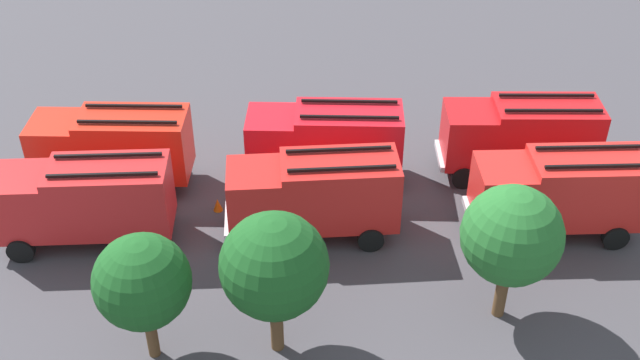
# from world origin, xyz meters

# --- Properties ---
(ground_plane) EXTENTS (56.00, 56.00, 0.00)m
(ground_plane) POSITION_xyz_m (0.00, 0.00, 0.00)
(ground_plane) COLOR #423F44
(fire_truck_0) EXTENTS (7.29, 2.98, 3.88)m
(fire_truck_0) POSITION_xyz_m (-9.34, -2.26, 2.15)
(fire_truck_0) COLOR red
(fire_truck_0) RESTS_ON ground
(fire_truck_1) EXTENTS (7.34, 3.12, 3.88)m
(fire_truck_1) POSITION_xyz_m (-0.32, -2.03, 2.15)
(fire_truck_1) COLOR red
(fire_truck_1) RESTS_ON ground
(fire_truck_2) EXTENTS (7.32, 3.08, 3.88)m
(fire_truck_2) POSITION_xyz_m (9.29, -1.94, 2.15)
(fire_truck_2) COLOR red
(fire_truck_2) RESTS_ON ground
(fire_truck_3) EXTENTS (7.21, 2.77, 3.88)m
(fire_truck_3) POSITION_xyz_m (-9.89, 2.13, 2.15)
(fire_truck_3) COLOR red
(fire_truck_3) RESTS_ON ground
(fire_truck_4) EXTENTS (7.29, 2.99, 3.88)m
(fire_truck_4) POSITION_xyz_m (0.30, 2.00, 2.15)
(fire_truck_4) COLOR red
(fire_truck_4) RESTS_ON ground
(fire_truck_5) EXTENTS (7.23, 2.84, 3.88)m
(fire_truck_5) POSITION_xyz_m (9.65, 2.08, 2.15)
(fire_truck_5) COLOR red
(fire_truck_5) RESTS_ON ground
(firefighter_0) EXTENTS (0.46, 0.47, 1.79)m
(firefighter_0) POSITION_xyz_m (12.34, -5.35, 1.01)
(firefighter_0) COLOR black
(firefighter_0) RESTS_ON ground
(firefighter_1) EXTENTS (0.48, 0.45, 1.65)m
(firefighter_1) POSITION_xyz_m (-0.41, -4.99, 0.92)
(firefighter_1) COLOR black
(firefighter_1) RESTS_ON ground
(tree_1) EXTENTS (3.64, 3.64, 5.64)m
(tree_1) POSITION_xyz_m (-6.49, 6.95, 3.80)
(tree_1) COLOR brown
(tree_1) RESTS_ON ground
(tree_2) EXTENTS (3.71, 3.71, 5.76)m
(tree_2) POSITION_xyz_m (1.80, 8.35, 3.87)
(tree_2) COLOR brown
(tree_2) RESTS_ON ground
(tree_3) EXTENTS (3.32, 3.32, 5.14)m
(tree_3) POSITION_xyz_m (6.19, 8.53, 3.46)
(tree_3) COLOR brown
(tree_3) RESTS_ON ground
(traffic_cone_0) EXTENTS (0.47, 0.47, 0.67)m
(traffic_cone_0) POSITION_xyz_m (8.63, -3.92, 0.33)
(traffic_cone_0) COLOR #F2600C
(traffic_cone_0) RESTS_ON ground
(traffic_cone_1) EXTENTS (0.39, 0.39, 0.56)m
(traffic_cone_1) POSITION_xyz_m (3.43, -3.99, 0.28)
(traffic_cone_1) COLOR #F2600C
(traffic_cone_1) RESTS_ON ground
(traffic_cone_2) EXTENTS (0.42, 0.42, 0.60)m
(traffic_cone_2) POSITION_xyz_m (4.55, 0.19, 0.30)
(traffic_cone_2) COLOR #F2600C
(traffic_cone_2) RESTS_ON ground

